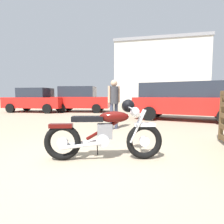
{
  "coord_description": "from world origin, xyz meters",
  "views": [
    {
      "loc": [
        1.05,
        -2.93,
        1.13
      ],
      "look_at": [
        -0.06,
        1.45,
        0.73
      ],
      "focal_mm": 29.21,
      "sensor_mm": 36.0,
      "label": 1
    }
  ],
  "objects_px": {
    "bystander": "(114,99)",
    "white_estate_far": "(36,100)",
    "vintage_motorcycle": "(107,132)",
    "blue_hatchback_right": "(184,100)",
    "pale_sedan_back": "(80,99)"
  },
  "relations": [
    {
      "from": "pale_sedan_back",
      "to": "white_estate_far",
      "type": "xyz_separation_m",
      "value": [
        -2.98,
        -0.89,
        -0.08
      ]
    },
    {
      "from": "bystander",
      "to": "pale_sedan_back",
      "type": "height_order",
      "value": "pale_sedan_back"
    },
    {
      "from": "bystander",
      "to": "blue_hatchback_right",
      "type": "height_order",
      "value": "blue_hatchback_right"
    },
    {
      "from": "pale_sedan_back",
      "to": "blue_hatchback_right",
      "type": "xyz_separation_m",
      "value": [
        6.49,
        -2.9,
        0.02
      ]
    },
    {
      "from": "pale_sedan_back",
      "to": "white_estate_far",
      "type": "relative_size",
      "value": 0.95
    },
    {
      "from": "vintage_motorcycle",
      "to": "blue_hatchback_right",
      "type": "bearing_deg",
      "value": 54.63
    },
    {
      "from": "bystander",
      "to": "blue_hatchback_right",
      "type": "xyz_separation_m",
      "value": [
        2.6,
        3.1,
        -0.08
      ]
    },
    {
      "from": "bystander",
      "to": "white_estate_far",
      "type": "height_order",
      "value": "white_estate_far"
    },
    {
      "from": "blue_hatchback_right",
      "to": "bystander",
      "type": "bearing_deg",
      "value": -118.55
    },
    {
      "from": "bystander",
      "to": "blue_hatchback_right",
      "type": "distance_m",
      "value": 4.05
    },
    {
      "from": "vintage_motorcycle",
      "to": "blue_hatchback_right",
      "type": "xyz_separation_m",
      "value": [
        2.03,
        6.01,
        0.45
      ]
    },
    {
      "from": "bystander",
      "to": "white_estate_far",
      "type": "xyz_separation_m",
      "value": [
        -6.87,
        5.12,
        -0.18
      ]
    },
    {
      "from": "white_estate_far",
      "to": "bystander",
      "type": "bearing_deg",
      "value": 139.6
    },
    {
      "from": "bystander",
      "to": "white_estate_far",
      "type": "distance_m",
      "value": 8.57
    },
    {
      "from": "bystander",
      "to": "white_estate_far",
      "type": "relative_size",
      "value": 0.39
    }
  ]
}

